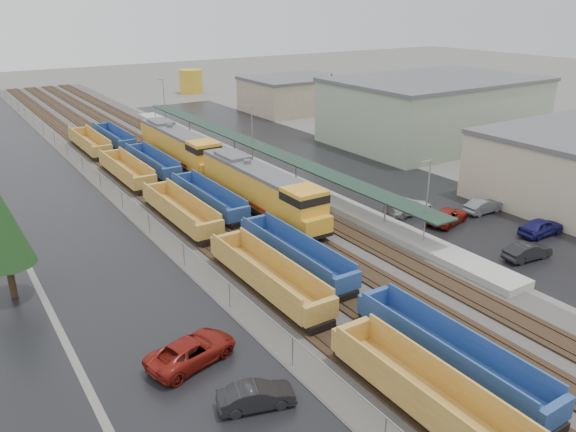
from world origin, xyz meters
The scene contains 23 objects.
ground centered at (0.00, 0.00, 0.00)m, with size 360.00×360.00×0.00m, color #56544F.
ballast_strip centered at (0.00, 60.00, 0.04)m, with size 20.00×160.00×0.08m, color #302D2B.
trackbed centered at (0.00, 60.00, 0.16)m, with size 14.60×160.00×0.22m.
west_parking_lot centered at (-15.00, 60.00, 0.01)m, with size 10.00×160.00×0.02m, color black.
east_commuter_lot centered at (19.00, 50.00, 0.01)m, with size 16.00×100.00×0.02m, color black.
station_platform centered at (9.50, 50.01, 0.73)m, with size 3.00×80.00×8.00m.
chainlink_fence centered at (-9.50, 58.44, 1.61)m, with size 0.08×160.04×2.02m.
industrial_buildings centered at (37.76, 45.85, 4.25)m, with size 32.52×75.30×9.50m.
distant_hills centered at (44.79, 210.68, 0.00)m, with size 301.00×140.00×25.20m.
tree_west_near centered at (-22.00, 30.00, 5.82)m, with size 3.96×3.96×9.00m.
tree_east centered at (28.00, 58.00, 6.47)m, with size 4.40×4.40×10.00m.
locomotive_lead centered at (2.00, 34.99, 2.55)m, with size 3.23×21.26×4.81m.
locomotive_trail centered at (2.00, 55.99, 2.55)m, with size 3.23×21.26×4.81m.
well_string_yellow centered at (-6.00, 28.80, 1.18)m, with size 2.69×95.64×2.39m.
well_string_blue centered at (-2.00, 31.13, 1.12)m, with size 2.47×95.23×2.19m.
storage_tank centered at (28.27, 111.63, 2.66)m, with size 5.32×5.32×5.32m, color gold.
parked_car_west_b centered at (-13.08, 10.08, 0.69)m, with size 4.16×1.45×1.37m, color black.
parked_car_west_c centered at (-14.33, 15.62, 0.79)m, with size 5.69×2.62×1.58m, color maroon.
parked_car_east_a centered at (15.06, 13.57, 0.73)m, with size 4.42×1.54×1.46m, color black.
parked_car_east_b centered at (15.73, 22.84, 0.72)m, with size 5.18×2.39×1.44m, color maroon.
parked_car_east_c centered at (14.30, 26.75, 0.80)m, with size 5.52×2.24×1.60m, color silver.
parked_car_east_d centered at (20.62, 16.08, 0.81)m, with size 4.76×1.91×1.62m, color #161653.
parked_car_east_e centered at (20.95, 22.81, 0.73)m, with size 4.43×1.54×1.46m, color #595D5E.
Camera 1 is at (-24.93, -11.21, 20.38)m, focal length 35.00 mm.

